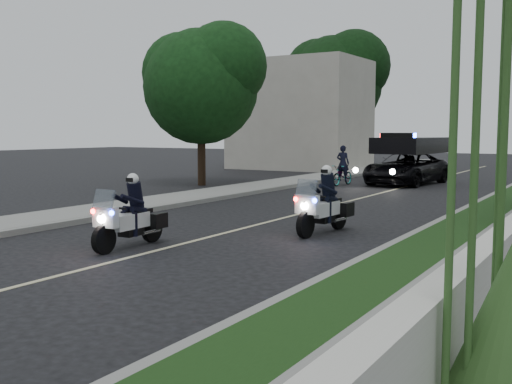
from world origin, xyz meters
TOP-DOWN VIEW (x-y plane):
  - ground at (0.00, 0.00)m, footprint 120.00×120.00m
  - curb_right at (4.10, 10.00)m, footprint 0.20×60.00m
  - grass_verge at (4.80, 10.00)m, footprint 1.20×60.00m
  - curb_left at (-4.10, 10.00)m, footprint 0.20×60.00m
  - sidewalk_left at (-5.20, 10.00)m, footprint 2.00×60.00m
  - building_far at (-10.00, 26.00)m, footprint 8.00×6.00m
  - lane_marking at (0.00, 10.00)m, footprint 0.12×50.00m
  - police_moto_left at (-0.70, 0.01)m, footprint 0.74×1.88m
  - police_moto_right at (2.03, 3.74)m, footprint 0.83×1.98m
  - police_suv at (-0.37, 17.91)m, footprint 3.00×5.47m
  - bicycle at (-2.66, 15.89)m, footprint 0.73×1.79m
  - cyclist at (-2.66, 15.89)m, footprint 0.59×0.41m
  - tree_left_near at (-8.14, 12.61)m, footprint 6.63×6.63m
  - tree_left_far at (-9.48, 30.17)m, footprint 8.63×8.63m

SIDE VIEW (x-z plane):
  - ground at x=0.00m, z-range 0.00..0.00m
  - police_moto_left at x=-0.70m, z-range -0.78..0.78m
  - police_moto_right at x=2.03m, z-range -0.82..0.82m
  - police_suv at x=-0.37m, z-range -1.27..1.27m
  - bicycle at x=-2.66m, z-range -0.46..0.46m
  - cyclist at x=-2.66m, z-range -0.81..0.81m
  - tree_left_near at x=-8.14m, z-range -4.29..4.29m
  - tree_left_far at x=-9.48m, z-range -5.61..5.61m
  - lane_marking at x=0.00m, z-range 0.00..0.01m
  - curb_right at x=4.10m, z-range 0.00..0.15m
  - curb_left at x=-4.10m, z-range 0.00..0.15m
  - grass_verge at x=4.80m, z-range 0.00..0.16m
  - sidewalk_left at x=-5.20m, z-range 0.00..0.16m
  - building_far at x=-10.00m, z-range 0.00..7.00m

